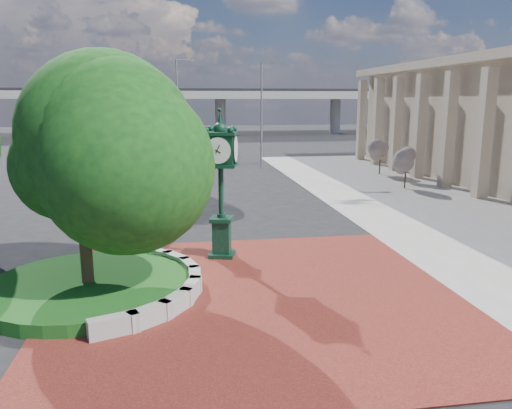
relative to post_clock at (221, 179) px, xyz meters
The scene contains 15 objects.
ground 4.27m from the post_clock, 77.11° to the right, with size 200.00×200.00×0.00m, color black.
plaza 5.02m from the post_clock, 80.26° to the right, with size 12.00×12.00×0.04m, color maroon.
sidewalk 18.33m from the post_clock, 22.76° to the left, with size 20.00×50.00×0.04m, color #9E9B93.
planter_wall 4.51m from the post_clock, 123.97° to the right, with size 2.96×6.77×0.54m.
grass_bed 5.94m from the post_clock, 145.18° to the right, with size 6.10×6.10×0.40m, color #134214.
overpass 67.10m from the post_clock, 89.60° to the left, with size 90.00×12.00×7.50m.
tree_planter 5.31m from the post_clock, 145.18° to the right, with size 5.20×5.20×6.33m.
tree_street 15.36m from the post_clock, 102.46° to the left, with size 4.40×4.40×5.45m.
post_clock is the anchor object (origin of this frame).
parked_car 36.12m from the post_clock, 85.06° to the left, with size 1.86×4.62×1.57m, color #4F0B0B.
street_lamp_near 25.10m from the post_clock, 76.68° to the left, with size 1.97×0.57×8.85m.
street_lamp_far 42.27m from the post_clock, 91.59° to the left, with size 2.32×0.45×10.35m.
shrub_near 18.36m from the post_clock, 43.84° to the left, with size 1.20×1.20×2.20m.
shrub_mid 21.35m from the post_clock, 46.78° to the left, with size 1.20×1.20×2.20m.
shrub_far 23.71m from the post_clock, 53.49° to the left, with size 1.20×1.20×2.20m.
Camera 1 is at (-2.18, -14.88, 5.77)m, focal length 35.00 mm.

